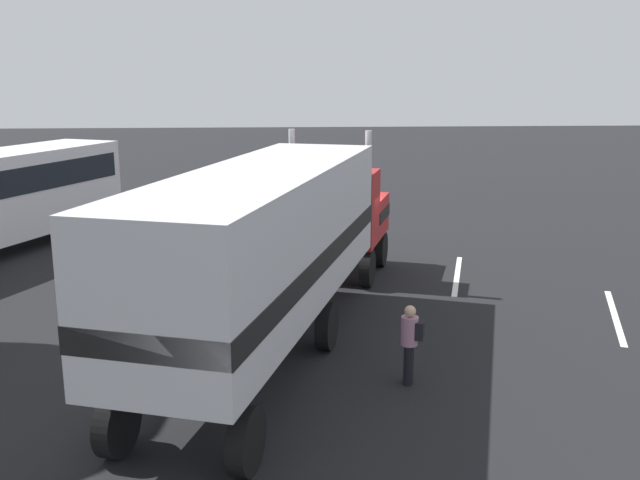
# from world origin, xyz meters

# --- Properties ---
(ground_plane) EXTENTS (120.00, 120.00, 0.00)m
(ground_plane) POSITION_xyz_m (0.00, 0.00, 0.00)
(ground_plane) COLOR black
(lane_stripe_near) EXTENTS (4.27, 1.40, 0.01)m
(lane_stripe_near) POSITION_xyz_m (-0.42, -3.50, 0.01)
(lane_stripe_near) COLOR silver
(lane_stripe_near) RESTS_ON ground_plane
(lane_stripe_mid) EXTENTS (4.18, 1.69, 0.01)m
(lane_stripe_mid) POSITION_xyz_m (-4.39, -6.57, 0.01)
(lane_stripe_mid) COLOR silver
(lane_stripe_mid) RESTS_ON ground_plane
(semi_truck) EXTENTS (14.22, 6.80, 4.50)m
(semi_truck) POSITION_xyz_m (-5.64, 1.94, 2.52)
(semi_truck) COLOR #B21919
(semi_truck) RESTS_ON ground_plane
(person_bystander) EXTENTS (0.38, 0.48, 1.63)m
(person_bystander) POSITION_xyz_m (-8.01, -0.59, 0.89)
(person_bystander) COLOR black
(person_bystander) RESTS_ON ground_plane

